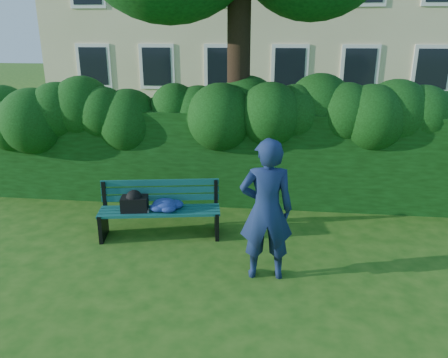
# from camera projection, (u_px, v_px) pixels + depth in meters

# --- Properties ---
(ground) EXTENTS (80.00, 80.00, 0.00)m
(ground) POSITION_uv_depth(u_px,v_px,m) (219.00, 249.00, 6.76)
(ground) COLOR #225713
(ground) RESTS_ON ground
(hedge) EXTENTS (10.00, 1.00, 1.80)m
(hedge) POSITION_uv_depth(u_px,v_px,m) (234.00, 156.00, 8.55)
(hedge) COLOR black
(hedge) RESTS_ON ground
(park_bench) EXTENTS (2.01, 0.88, 0.89)m
(park_bench) POSITION_uv_depth(u_px,v_px,m) (156.00, 207.00, 7.07)
(park_bench) COLOR #0F494F
(park_bench) RESTS_ON ground
(man_reading) EXTENTS (0.75, 0.54, 1.95)m
(man_reading) POSITION_uv_depth(u_px,v_px,m) (266.00, 210.00, 5.73)
(man_reading) COLOR navy
(man_reading) RESTS_ON ground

